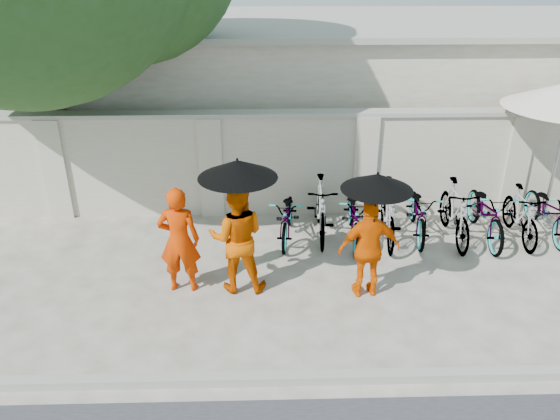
{
  "coord_description": "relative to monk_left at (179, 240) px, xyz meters",
  "views": [
    {
      "loc": [
        0.06,
        -6.87,
        4.85
      ],
      "look_at": [
        0.28,
        0.94,
        1.1
      ],
      "focal_mm": 35.0,
      "sensor_mm": 36.0,
      "label": 1
    }
  ],
  "objects": [
    {
      "name": "kerb",
      "position": [
        1.26,
        -2.12,
        -0.8
      ],
      "size": [
        40.0,
        0.16,
        0.12
      ],
      "primitive_type": "cube",
      "color": "#98998E",
      "rests_on": "ground"
    },
    {
      "name": "bike_8",
      "position": [
        6.55,
        1.63,
        -0.39
      ],
      "size": [
        0.64,
        1.82,
        0.95
      ],
      "primitive_type": "imported",
      "rotation": [
        0.0,
        0.0,
        -0.0
      ],
      "color": "#AAAAAA",
      "rests_on": "ground"
    },
    {
      "name": "bike_3",
      "position": [
        3.53,
        1.52,
        -0.31
      ],
      "size": [
        0.7,
        1.88,
        1.11
      ],
      "primitive_type": "imported",
      "rotation": [
        0.0,
        0.0,
        -0.1
      ],
      "color": "#AAAAAA",
      "rests_on": "ground"
    },
    {
      "name": "bike_1",
      "position": [
        2.33,
        1.69,
        -0.31
      ],
      "size": [
        0.59,
        1.86,
        1.1
      ],
      "primitive_type": "imported",
      "rotation": [
        0.0,
        0.0,
        -0.04
      ],
      "color": "#AAAAAA",
      "rests_on": "ground"
    },
    {
      "name": "bike_5",
      "position": [
        4.74,
        1.49,
        -0.32
      ],
      "size": [
        0.58,
        1.84,
        1.09
      ],
      "primitive_type": "imported",
      "rotation": [
        0.0,
        0.0,
        -0.04
      ],
      "color": "#AAAAAA",
      "rests_on": "ground"
    },
    {
      "name": "bike_2",
      "position": [
        2.93,
        1.53,
        -0.38
      ],
      "size": [
        0.77,
        1.88,
        0.97
      ],
      "primitive_type": "imported",
      "rotation": [
        0.0,
        0.0,
        -0.07
      ],
      "color": "#AAAAAA",
      "rests_on": "ground"
    },
    {
      "name": "monk_right",
      "position": [
        2.86,
        -0.23,
        -0.06
      ],
      "size": [
        0.97,
        0.48,
        1.6
      ],
      "primitive_type": "imported",
      "rotation": [
        0.0,
        0.0,
        3.24
      ],
      "color": "#EA5500",
      "rests_on": "ground"
    },
    {
      "name": "compound_wall",
      "position": [
        2.26,
        2.78,
        0.14
      ],
      "size": [
        20.0,
        0.3,
        2.0
      ],
      "primitive_type": "cube",
      "color": "beige",
      "rests_on": "ground"
    },
    {
      "name": "bike_4",
      "position": [
        4.14,
        1.67,
        -0.39
      ],
      "size": [
        0.85,
        1.86,
        0.94
      ],
      "primitive_type": "imported",
      "rotation": [
        0.0,
        0.0,
        -0.13
      ],
      "color": "#AAAAAA",
      "rests_on": "ground"
    },
    {
      "name": "monk_left",
      "position": [
        0.0,
        0.0,
        0.0
      ],
      "size": [
        0.64,
        0.42,
        1.73
      ],
      "primitive_type": "imported",
      "rotation": [
        0.0,
        0.0,
        3.13
      ],
      "color": "#CD2F00",
      "rests_on": "ground"
    },
    {
      "name": "bike_7",
      "position": [
        5.95,
        1.47,
        -0.38
      ],
      "size": [
        0.53,
        1.64,
        0.98
      ],
      "primitive_type": "imported",
      "rotation": [
        0.0,
        0.0,
        -0.04
      ],
      "color": "#AAAAAA",
      "rests_on": "ground"
    },
    {
      "name": "bike_0",
      "position": [
        1.72,
        1.62,
        -0.42
      ],
      "size": [
        0.79,
        1.74,
        0.88
      ],
      "primitive_type": "imported",
      "rotation": [
        0.0,
        0.0,
        -0.12
      ],
      "color": "#AAAAAA",
      "rests_on": "ground"
    },
    {
      "name": "monk_center",
      "position": [
        0.88,
        0.0,
        0.03
      ],
      "size": [
        0.89,
        0.7,
        1.8
      ],
      "primitive_type": "imported",
      "rotation": [
        0.0,
        0.0,
        3.11
      ],
      "color": "#C94B00",
      "rests_on": "ground"
    },
    {
      "name": "bike_6",
      "position": [
        5.34,
        1.54,
        -0.35
      ],
      "size": [
        0.77,
        1.98,
        1.03
      ],
      "primitive_type": "imported",
      "rotation": [
        0.0,
        0.0,
        -0.05
      ],
      "color": "#AAAAAA",
      "rests_on": "ground"
    },
    {
      "name": "parasol_center",
      "position": [
        0.93,
        -0.08,
        1.18
      ],
      "size": [
        1.15,
        1.15,
        1.16
      ],
      "color": "black",
      "rests_on": "ground"
    },
    {
      "name": "parasol_right",
      "position": [
        2.88,
        -0.31,
        1.05
      ],
      "size": [
        1.02,
        1.02,
        1.13
      ],
      "color": "black",
      "rests_on": "ground"
    },
    {
      "name": "ground",
      "position": [
        1.26,
        -0.42,
        -0.86
      ],
      "size": [
        80.0,
        80.0,
        0.0
      ],
      "primitive_type": "plane",
      "color": "beige"
    },
    {
      "name": "building_behind",
      "position": [
        3.26,
        6.58,
        0.74
      ],
      "size": [
        14.0,
        6.0,
        3.2
      ],
      "primitive_type": "cube",
      "color": "silver",
      "rests_on": "ground"
    }
  ]
}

